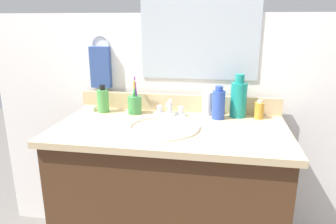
{
  "coord_description": "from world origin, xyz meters",
  "views": [
    {
      "loc": [
        0.22,
        -1.32,
        1.26
      ],
      "look_at": [
        -0.01,
        0.0,
        0.87
      ],
      "focal_mm": 33.33,
      "sensor_mm": 36.0,
      "label": 1
    }
  ],
  "objects_px": {
    "bottle_toner_green": "(103,100)",
    "bottle_mouthwash_teal": "(239,98)",
    "faucet": "(170,110)",
    "hand_towel": "(101,67)",
    "bottle_shampoo_blue": "(218,104)",
    "bottle_lotion_white": "(208,103)",
    "soap_bar": "(90,108)",
    "bottle_oil_amber": "(259,110)",
    "cup_green": "(135,104)"
  },
  "relations": [
    {
      "from": "faucet",
      "to": "bottle_lotion_white",
      "type": "distance_m",
      "value": 0.19
    },
    {
      "from": "soap_bar",
      "to": "bottle_mouthwash_teal",
      "type": "bearing_deg",
      "value": 1.74
    },
    {
      "from": "hand_towel",
      "to": "bottle_mouthwash_teal",
      "type": "distance_m",
      "value": 0.75
    },
    {
      "from": "bottle_toner_green",
      "to": "bottle_lotion_white",
      "type": "bearing_deg",
      "value": 4.1
    },
    {
      "from": "bottle_toner_green",
      "to": "bottle_mouthwash_teal",
      "type": "distance_m",
      "value": 0.69
    },
    {
      "from": "bottle_shampoo_blue",
      "to": "bottle_mouthwash_teal",
      "type": "bearing_deg",
      "value": 28.18
    },
    {
      "from": "bottle_mouthwash_teal",
      "to": "soap_bar",
      "type": "xyz_separation_m",
      "value": [
        -0.78,
        -0.02,
        -0.08
      ]
    },
    {
      "from": "bottle_toner_green",
      "to": "bottle_mouthwash_teal",
      "type": "relative_size",
      "value": 0.68
    },
    {
      "from": "bottle_mouthwash_teal",
      "to": "cup_green",
      "type": "distance_m",
      "value": 0.53
    },
    {
      "from": "bottle_oil_amber",
      "to": "bottle_mouthwash_teal",
      "type": "distance_m",
      "value": 0.11
    },
    {
      "from": "bottle_toner_green",
      "to": "bottle_oil_amber",
      "type": "relative_size",
      "value": 1.58
    },
    {
      "from": "faucet",
      "to": "bottle_mouthwash_teal",
      "type": "bearing_deg",
      "value": 6.74
    },
    {
      "from": "bottle_mouthwash_teal",
      "to": "cup_green",
      "type": "height_order",
      "value": "bottle_mouthwash_teal"
    },
    {
      "from": "hand_towel",
      "to": "bottle_oil_amber",
      "type": "height_order",
      "value": "hand_towel"
    },
    {
      "from": "faucet",
      "to": "bottle_oil_amber",
      "type": "distance_m",
      "value": 0.44
    },
    {
      "from": "bottle_lotion_white",
      "to": "bottle_toner_green",
      "type": "bearing_deg",
      "value": -175.9
    },
    {
      "from": "bottle_toner_green",
      "to": "cup_green",
      "type": "bearing_deg",
      "value": 0.08
    },
    {
      "from": "bottle_shampoo_blue",
      "to": "faucet",
      "type": "bearing_deg",
      "value": 177.16
    },
    {
      "from": "faucet",
      "to": "hand_towel",
      "type": "bearing_deg",
      "value": 164.71
    },
    {
      "from": "hand_towel",
      "to": "cup_green",
      "type": "height_order",
      "value": "hand_towel"
    },
    {
      "from": "bottle_mouthwash_teal",
      "to": "cup_green",
      "type": "relative_size",
      "value": 1.1
    },
    {
      "from": "cup_green",
      "to": "soap_bar",
      "type": "xyz_separation_m",
      "value": [
        -0.25,
        0.01,
        -0.04
      ]
    },
    {
      "from": "hand_towel",
      "to": "bottle_oil_amber",
      "type": "xyz_separation_m",
      "value": [
        0.84,
        -0.08,
        -0.18
      ]
    },
    {
      "from": "hand_towel",
      "to": "bottle_toner_green",
      "type": "bearing_deg",
      "value": -66.86
    },
    {
      "from": "bottle_shampoo_blue",
      "to": "soap_bar",
      "type": "height_order",
      "value": "bottle_shampoo_blue"
    },
    {
      "from": "bottle_lotion_white",
      "to": "bottle_mouthwash_teal",
      "type": "relative_size",
      "value": 0.64
    },
    {
      "from": "hand_towel",
      "to": "bottle_lotion_white",
      "type": "distance_m",
      "value": 0.61
    },
    {
      "from": "faucet",
      "to": "cup_green",
      "type": "height_order",
      "value": "cup_green"
    },
    {
      "from": "bottle_toner_green",
      "to": "cup_green",
      "type": "relative_size",
      "value": 0.75
    },
    {
      "from": "bottle_shampoo_blue",
      "to": "bottle_lotion_white",
      "type": "relative_size",
      "value": 1.19
    },
    {
      "from": "bottle_mouthwash_teal",
      "to": "soap_bar",
      "type": "height_order",
      "value": "bottle_mouthwash_teal"
    },
    {
      "from": "faucet",
      "to": "soap_bar",
      "type": "xyz_separation_m",
      "value": [
        -0.44,
        0.02,
        -0.02
      ]
    },
    {
      "from": "bottle_oil_amber",
      "to": "bottle_toner_green",
      "type": "bearing_deg",
      "value": -178.65
    },
    {
      "from": "hand_towel",
      "to": "faucet",
      "type": "relative_size",
      "value": 1.38
    },
    {
      "from": "bottle_mouthwash_teal",
      "to": "cup_green",
      "type": "xyz_separation_m",
      "value": [
        -0.52,
        -0.03,
        -0.04
      ]
    },
    {
      "from": "soap_bar",
      "to": "bottle_oil_amber",
      "type": "bearing_deg",
      "value": 0.58
    },
    {
      "from": "bottle_shampoo_blue",
      "to": "bottle_oil_amber",
      "type": "height_order",
      "value": "bottle_shampoo_blue"
    },
    {
      "from": "bottle_shampoo_blue",
      "to": "bottle_toner_green",
      "type": "distance_m",
      "value": 0.6
    },
    {
      "from": "cup_green",
      "to": "hand_towel",
      "type": "bearing_deg",
      "value": 154.44
    },
    {
      "from": "bottle_mouthwash_teal",
      "to": "soap_bar",
      "type": "distance_m",
      "value": 0.78
    },
    {
      "from": "hand_towel",
      "to": "bottle_lotion_white",
      "type": "xyz_separation_m",
      "value": [
        0.59,
        -0.06,
        -0.16
      ]
    },
    {
      "from": "bottle_lotion_white",
      "to": "soap_bar",
      "type": "distance_m",
      "value": 0.63
    },
    {
      "from": "bottle_shampoo_blue",
      "to": "bottle_lotion_white",
      "type": "bearing_deg",
      "value": 133.63
    },
    {
      "from": "hand_towel",
      "to": "soap_bar",
      "type": "xyz_separation_m",
      "value": [
        -0.04,
        -0.09,
        -0.21
      ]
    },
    {
      "from": "hand_towel",
      "to": "bottle_lotion_white",
      "type": "relative_size",
      "value": 1.61
    },
    {
      "from": "faucet",
      "to": "bottle_shampoo_blue",
      "type": "height_order",
      "value": "bottle_shampoo_blue"
    },
    {
      "from": "soap_bar",
      "to": "bottle_shampoo_blue",
      "type": "bearing_deg",
      "value": -2.38
    },
    {
      "from": "bottle_shampoo_blue",
      "to": "cup_green",
      "type": "distance_m",
      "value": 0.43
    },
    {
      "from": "bottle_lotion_white",
      "to": "soap_bar",
      "type": "height_order",
      "value": "bottle_lotion_white"
    },
    {
      "from": "faucet",
      "to": "bottle_lotion_white",
      "type": "xyz_separation_m",
      "value": [
        0.19,
        0.05,
        0.04
      ]
    }
  ]
}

